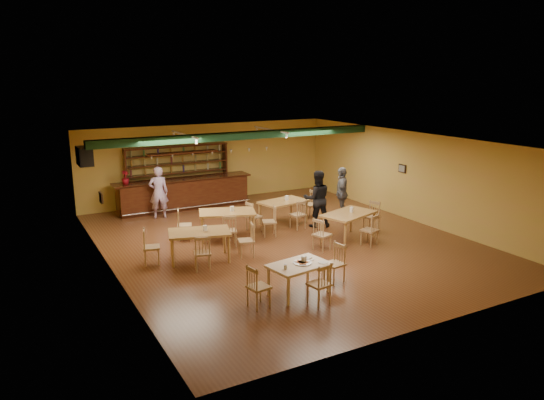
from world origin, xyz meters
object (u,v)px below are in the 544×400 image
dining_table_a (227,225)px  dining_table_d (348,226)px  patron_bar (159,192)px  patron_right_a (317,199)px  dining_table_c (200,246)px  bar_counter (184,194)px  dining_table_b (283,212)px  near_table (299,279)px

dining_table_a → dining_table_d: size_ratio=1.00×
patron_bar → patron_right_a: (4.22, -3.46, 0.02)m
dining_table_c → patron_right_a: size_ratio=0.87×
patron_right_a → dining_table_a: bearing=14.6°
dining_table_c → patron_bar: bearing=102.4°
bar_counter → dining_table_d: bar_counter is taller
dining_table_b → dining_table_c: 4.18m
bar_counter → near_table: size_ratio=3.82×
bar_counter → near_table: bearing=-91.8°
patron_right_a → near_table: bearing=71.8°
dining_table_c → patron_bar: 4.67m
patron_bar → dining_table_b: bearing=155.2°
bar_counter → patron_bar: 1.48m
dining_table_c → near_table: (1.18, -3.12, -0.05)m
dining_table_b → patron_right_a: size_ratio=0.84×
dining_table_b → dining_table_c: bearing=-162.8°
dining_table_c → patron_bar: patron_bar is taller
dining_table_a → patron_right_a: (3.06, -0.26, 0.51)m
dining_table_b → patron_right_a: 1.25m
dining_table_a → dining_table_b: (2.26, 0.54, -0.03)m
dining_table_a → dining_table_c: size_ratio=1.04×
dining_table_c → near_table: 3.34m
dining_table_b → near_table: dining_table_b is taller
dining_table_a → dining_table_c: 2.02m
dining_table_a → dining_table_c: bearing=-115.4°
dining_table_a → patron_bar: bearing=129.5°
dining_table_b → dining_table_c: dining_table_c is taller
bar_counter → near_table: (-0.27, -8.58, -0.21)m
bar_counter → dining_table_b: (2.24, -3.48, -0.18)m
patron_bar → patron_right_a: size_ratio=0.98×
dining_table_c → patron_bar: (0.27, 4.63, 0.50)m
patron_bar → patron_right_a: 5.46m
dining_table_d → near_table: dining_table_d is taller
dining_table_a → dining_table_b: 2.33m
dining_table_a → dining_table_d: bearing=-11.9°
dining_table_c → patron_right_a: (4.49, 1.17, 0.52)m
bar_counter → patron_right_a: bearing=-54.6°
bar_counter → patron_bar: (-1.18, -0.83, 0.34)m
dining_table_a → bar_counter: bearing=109.3°
dining_table_d → near_table: bearing=-160.2°
dining_table_c → dining_table_d: dining_table_d is taller
dining_table_b → patron_right_a: patron_right_a is taller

